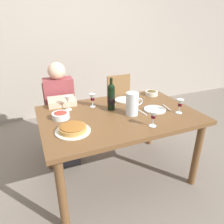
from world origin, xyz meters
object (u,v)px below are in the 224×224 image
dinner_plate_left_setting (124,100)px  diner_left (62,110)px  water_pitcher (132,105)px  olive_bowl (152,93)px  wine_glass_right_diner (68,100)px  dining_table (119,122)px  baked_tart (73,129)px  dinner_plate_right_setting (155,110)px  wine_bottle (111,97)px  chair_left (60,112)px  chair_right (122,102)px  wine_glass_spare (153,116)px  wine_glass_left_diner (180,104)px  salad_bowl (61,115)px  wine_glass_centre (92,98)px

dinner_plate_left_setting → diner_left: 0.75m
water_pitcher → diner_left: 0.93m
olive_bowl → wine_glass_right_diner: wine_glass_right_diner is taller
dinner_plate_left_setting → diner_left: (-0.66, 0.33, -0.15)m
dining_table → baked_tart: (-0.50, -0.18, 0.12)m
dinner_plate_right_setting → dinner_plate_left_setting: bearing=114.0°
dining_table → water_pitcher: water_pitcher is taller
wine_glass_right_diner → dinner_plate_left_setting: wine_glass_right_diner is taller
dinner_plate_left_setting → dining_table: bearing=-124.5°
wine_bottle → chair_left: bearing=119.1°
dining_table → chair_right: chair_right is taller
wine_glass_spare → wine_glass_right_diner: bearing=133.1°
dining_table → dinner_plate_right_setting: 0.39m
water_pitcher → baked_tart: water_pitcher is taller
baked_tart → dining_table: bearing=20.3°
wine_glass_left_diner → dinner_plate_left_setting: bearing=123.5°
salad_bowl → wine_glass_left_diner: size_ratio=1.13×
water_pitcher → wine_glass_left_diner: size_ratio=1.55×
olive_bowl → wine_glass_left_diner: bearing=-94.1°
diner_left → chair_right: size_ratio=1.33×
baked_tart → wine_glass_right_diner: (0.06, 0.46, 0.08)m
baked_tart → wine_glass_centre: bearing=54.7°
wine_glass_right_diner → wine_glass_centre: wine_glass_right_diner is taller
water_pitcher → wine_glass_left_diner: bearing=-18.6°
dining_table → salad_bowl: 0.57m
olive_bowl → chair_right: chair_right is taller
water_pitcher → diner_left: size_ratio=0.19×
dinner_plate_right_setting → olive_bowl: bearing=61.5°
wine_glass_left_diner → chair_left: wine_glass_left_diner is taller
olive_bowl → wine_glass_spare: bearing=-122.2°
wine_bottle → salad_bowl: size_ratio=2.05×
baked_tart → salad_bowl: 0.29m
dining_table → wine_glass_centre: (-0.18, 0.26, 0.19)m
baked_tart → dinner_plate_left_setting: size_ratio=1.36×
dinner_plate_left_setting → chair_left: 0.90m
baked_tart → wine_glass_left_diner: wine_glass_left_diner is taller
wine_glass_spare → diner_left: (-0.61, 0.98, -0.24)m
chair_right → water_pitcher: bearing=68.7°
water_pitcher → chair_right: size_ratio=0.25×
dining_table → chair_right: bearing=62.8°
wine_glass_left_diner → chair_left: bearing=132.4°
olive_bowl → wine_bottle: bearing=-161.4°
wine_bottle → dinner_plate_left_setting: size_ratio=1.54×
salad_bowl → olive_bowl: bearing=11.1°
wine_glass_right_diner → diner_left: size_ratio=0.13×
olive_bowl → water_pitcher: bearing=-140.2°
diner_left → chair_right: (0.91, 0.25, -0.12)m
wine_glass_spare → dinner_plate_left_setting: wine_glass_spare is taller
baked_tart → wine_glass_left_diner: (1.04, -0.04, 0.07)m
dining_table → dinner_plate_right_setting: size_ratio=6.82×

